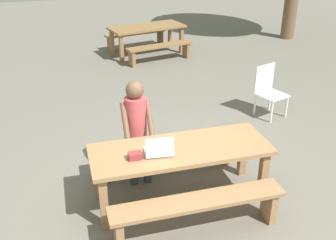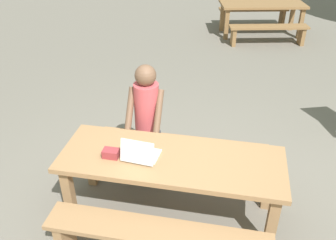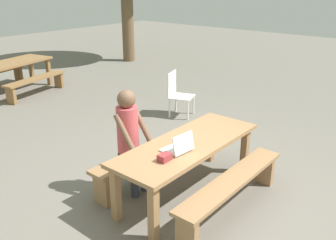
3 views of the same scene
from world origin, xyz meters
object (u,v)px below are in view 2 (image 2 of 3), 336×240
picnic_table_mid (262,8)px  laptop (140,153)px  small_pouch (111,153)px  person_seated (146,115)px  picnic_table_front (171,166)px

picnic_table_mid → laptop: bearing=-114.6°
laptop → small_pouch: 0.28m
small_pouch → person_seated: size_ratio=0.11×
person_seated → picnic_table_mid: size_ratio=0.67×
laptop → person_seated: size_ratio=0.25×
laptop → small_pouch: bearing=11.3°
picnic_table_front → picnic_table_mid: size_ratio=1.05×
person_seated → picnic_table_mid: 5.55m
laptop → person_seated: 0.68m
laptop → person_seated: bearing=-74.9°
small_pouch → person_seated: 0.72m
laptop → picnic_table_mid: bearing=-96.2°
picnic_table_front → laptop: size_ratio=6.23×
picnic_table_front → laptop: bearing=-166.3°
picnic_table_front → picnic_table_mid: bearing=80.8°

